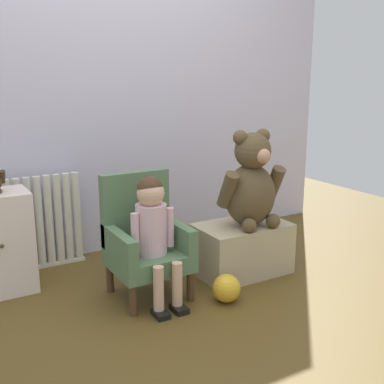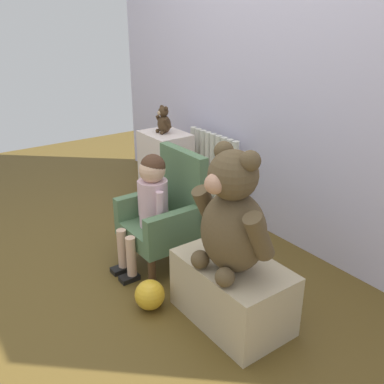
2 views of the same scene
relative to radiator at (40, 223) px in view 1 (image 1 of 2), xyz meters
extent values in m
plane|color=brown|center=(0.47, -1.10, -0.30)|extent=(6.00, 6.00, 0.00)
cube|color=silver|center=(0.47, 0.12, 0.90)|extent=(3.80, 0.05, 2.40)
cylinder|color=silver|center=(-0.19, 0.00, 0.01)|extent=(0.05, 0.05, 0.59)
cylinder|color=silver|center=(-0.12, 0.00, 0.01)|extent=(0.05, 0.05, 0.59)
cylinder|color=silver|center=(-0.06, 0.00, 0.01)|extent=(0.05, 0.05, 0.59)
cylinder|color=silver|center=(0.00, 0.00, 0.01)|extent=(0.05, 0.05, 0.59)
cylinder|color=silver|center=(0.06, 0.00, 0.01)|extent=(0.05, 0.05, 0.59)
cylinder|color=silver|center=(0.12, 0.00, 0.01)|extent=(0.05, 0.05, 0.59)
cylinder|color=silver|center=(0.19, 0.00, 0.01)|extent=(0.05, 0.05, 0.59)
cylinder|color=silver|center=(0.25, 0.00, 0.01)|extent=(0.05, 0.05, 0.59)
cube|color=silver|center=(0.00, 0.00, -0.29)|extent=(0.56, 0.05, 0.02)
sphere|color=#4C3823|center=(-0.29, -0.39, 0.02)|extent=(0.02, 0.02, 0.02)
cube|color=#51724D|center=(0.43, -0.73, -0.08)|extent=(0.41, 0.40, 0.10)
cube|color=#51724D|center=(0.43, -0.57, 0.18)|extent=(0.41, 0.06, 0.42)
cube|color=#51724D|center=(0.25, -0.73, 0.04)|extent=(0.06, 0.40, 0.14)
cube|color=#51724D|center=(0.60, -0.73, 0.04)|extent=(0.06, 0.40, 0.14)
cylinder|color=#4C331E|center=(0.25, -0.90, -0.22)|extent=(0.04, 0.04, 0.17)
cylinder|color=#4C331E|center=(0.60, -0.90, -0.22)|extent=(0.04, 0.04, 0.17)
cylinder|color=#4C331E|center=(0.25, -0.57, -0.22)|extent=(0.04, 0.04, 0.17)
cylinder|color=#4C331E|center=(0.60, -0.57, -0.22)|extent=(0.04, 0.04, 0.17)
cylinder|color=beige|center=(0.43, -0.77, 0.11)|extent=(0.17, 0.17, 0.28)
sphere|color=#D8AD8E|center=(0.43, -0.77, 0.31)|extent=(0.15, 0.15, 0.15)
sphere|color=#472D1E|center=(0.43, -0.77, 0.33)|extent=(0.14, 0.14, 0.14)
cylinder|color=#D8AD8E|center=(0.37, -0.96, -0.15)|extent=(0.06, 0.06, 0.24)
cube|color=black|center=(0.37, -0.98, -0.29)|extent=(0.07, 0.11, 0.03)
cylinder|color=#D8AD8E|center=(0.48, -0.96, -0.15)|extent=(0.06, 0.06, 0.24)
cube|color=black|center=(0.48, -0.98, -0.29)|extent=(0.07, 0.11, 0.03)
cylinder|color=beige|center=(0.32, -0.79, 0.11)|extent=(0.04, 0.04, 0.22)
cylinder|color=beige|center=(0.53, -0.79, 0.11)|extent=(0.04, 0.04, 0.22)
cube|color=tan|center=(1.08, -0.73, -0.14)|extent=(0.58, 0.36, 0.32)
ellipsoid|color=brown|center=(1.10, -0.76, 0.21)|extent=(0.32, 0.28, 0.38)
sphere|color=brown|center=(1.10, -0.77, 0.49)|extent=(0.22, 0.22, 0.22)
sphere|color=tan|center=(1.10, -0.87, 0.47)|extent=(0.09, 0.09, 0.09)
sphere|color=brown|center=(1.02, -0.76, 0.57)|extent=(0.09, 0.09, 0.09)
sphere|color=brown|center=(1.19, -0.76, 0.57)|extent=(0.09, 0.09, 0.09)
cylinder|color=brown|center=(0.93, -0.77, 0.27)|extent=(0.08, 0.17, 0.24)
cylinder|color=brown|center=(1.28, -0.77, 0.27)|extent=(0.08, 0.17, 0.24)
sphere|color=brown|center=(1.02, -0.88, 0.06)|extent=(0.09, 0.09, 0.09)
sphere|color=brown|center=(1.19, -0.88, 0.06)|extent=(0.09, 0.09, 0.09)
cylinder|color=#3F2D1B|center=(-0.23, -0.24, 0.37)|extent=(0.03, 0.06, 0.08)
sphere|color=gold|center=(0.77, -1.01, -0.22)|extent=(0.16, 0.16, 0.16)
camera|label=1|loc=(-0.64, -3.04, 0.93)|focal=45.00mm
camera|label=2|loc=(2.38, -1.91, 1.12)|focal=40.00mm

